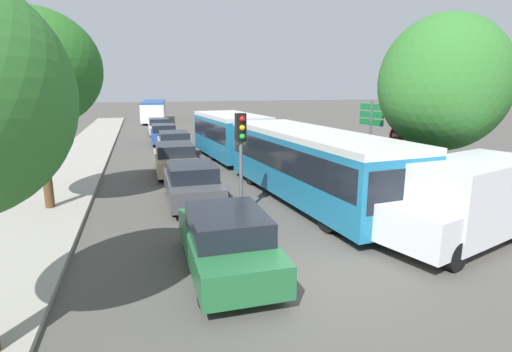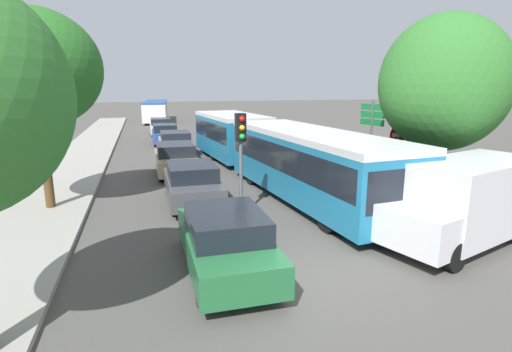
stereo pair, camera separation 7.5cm
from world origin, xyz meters
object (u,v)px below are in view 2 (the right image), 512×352
object	(u,v)px
articulated_bus	(269,146)
city_bus_rear	(156,110)
queued_car_silver	(175,144)
direction_sign_post	(372,123)
queued_car_graphite	(192,183)
tree_right_near	(444,84)
tree_left_mid	(35,69)
traffic_light	(241,141)
queued_car_blue	(165,134)
white_van	(467,200)
queued_car_tan	(176,159)
queued_car_white	(161,127)
queued_car_green	(226,241)
no_entry_sign	(397,150)

from	to	relation	value
articulated_bus	city_bus_rear	world-z (taller)	articulated_bus
queued_car_silver	direction_sign_post	xyz separation A→B (m)	(8.19, -8.60, 1.81)
queued_car_graphite	tree_right_near	distance (m)	9.67
direction_sign_post	tree_left_mid	bearing A→B (deg)	-8.84
queued_car_silver	traffic_light	distance (m)	12.46
queued_car_silver	tree_right_near	distance (m)	15.61
queued_car_graphite	tree_right_near	size ratio (longest dim) A/B	0.64
traffic_light	queued_car_blue	bearing A→B (deg)	179.26
white_van	traffic_light	bearing A→B (deg)	-54.60
queued_car_tan	queued_car_silver	size ratio (longest dim) A/B	1.01
articulated_bus	direction_sign_post	size ratio (longest dim) A/B	4.97
articulated_bus	white_van	distance (m)	9.31
queued_car_silver	queued_car_white	bearing A→B (deg)	1.91
queued_car_green	queued_car_graphite	size ratio (longest dim) A/B	1.00
queued_car_tan	tree_left_mid	size ratio (longest dim) A/B	0.65
no_entry_sign	traffic_light	bearing A→B (deg)	-86.22
city_bus_rear	no_entry_sign	world-z (taller)	no_entry_sign
queued_car_graphite	no_entry_sign	world-z (taller)	no_entry_sign
queued_car_tan	queued_car_white	xyz separation A→B (m)	(0.06, 16.27, -0.03)
queued_car_silver	white_van	distance (m)	17.51
articulated_bus	no_entry_sign	distance (m)	5.77
tree_right_near	city_bus_rear	bearing A→B (deg)	103.02
queued_car_graphite	white_van	size ratio (longest dim) A/B	0.80
traffic_light	tree_left_mid	size ratio (longest dim) A/B	0.51
queued_car_graphite	tree_left_mid	xyz separation A→B (m)	(-4.86, 0.38, 4.03)
queued_car_green	queued_car_white	world-z (taller)	queued_car_green
white_van	city_bus_rear	bearing A→B (deg)	-98.58
queued_car_white	direction_sign_post	world-z (taller)	direction_sign_post
queued_car_green	queued_car_blue	world-z (taller)	queued_car_green
white_van	tree_left_mid	size ratio (longest dim) A/B	0.80
direction_sign_post	tree_left_mid	world-z (taller)	tree_left_mid
city_bus_rear	queued_car_white	size ratio (longest dim) A/B	2.69
articulated_bus	queued_car_tan	world-z (taller)	articulated_bus
direction_sign_post	queued_car_silver	bearing A→B (deg)	-61.15
articulated_bus	traffic_light	size ratio (longest dim) A/B	5.26
queued_car_silver	queued_car_graphite	bearing A→B (deg)	178.78
queued_car_graphite	white_van	bearing A→B (deg)	-131.22
tree_left_mid	queued_car_green	bearing A→B (deg)	-51.45
queued_car_blue	tree_left_mid	bearing A→B (deg)	162.85
queued_car_green	direction_sign_post	world-z (taller)	direction_sign_post
articulated_bus	queued_car_silver	size ratio (longest dim) A/B	4.13
articulated_bus	traffic_light	bearing A→B (deg)	-33.14
traffic_light	tree_left_mid	distance (m)	7.04
queued_car_white	tree_left_mid	world-z (taller)	tree_left_mid
queued_car_silver	queued_car_white	world-z (taller)	queued_car_silver
white_van	tree_right_near	world-z (taller)	tree_right_near
articulated_bus	no_entry_sign	world-z (taller)	no_entry_sign
queued_car_blue	no_entry_sign	distance (m)	18.95
no_entry_sign	tree_left_mid	xyz separation A→B (m)	(-12.39, 1.90, 2.90)
tree_left_mid	city_bus_rear	bearing A→B (deg)	82.06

